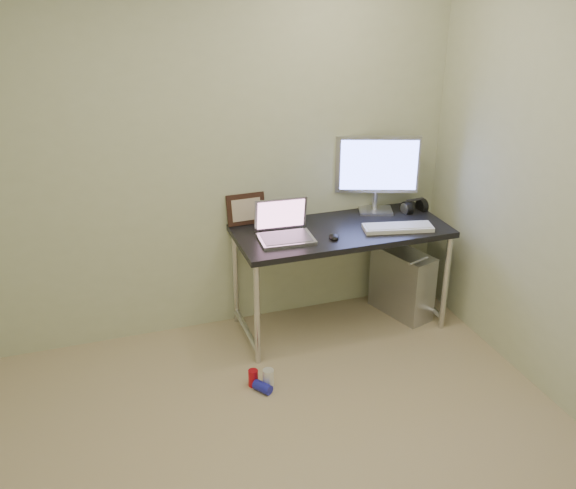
{
  "coord_description": "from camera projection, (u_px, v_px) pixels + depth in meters",
  "views": [
    {
      "loc": [
        -0.75,
        -2.24,
        2.41
      ],
      "look_at": [
        0.37,
        1.08,
        0.85
      ],
      "focal_mm": 40.0,
      "sensor_mm": 36.0,
      "label": 1
    }
  ],
  "objects": [
    {
      "name": "picture_frame",
      "position": [
        246.0,
        209.0,
        4.37
      ],
      "size": [
        0.27,
        0.08,
        0.22
      ],
      "primitive_type": "cube",
      "rotation": [
        -0.21,
        0.0,
        0.03
      ],
      "color": "black",
      "rests_on": "desk"
    },
    {
      "name": "headphones",
      "position": [
        414.0,
        207.0,
        4.61
      ],
      "size": [
        0.18,
        0.11,
        0.12
      ],
      "rotation": [
        0.0,
        0.0,
        0.1
      ],
      "color": "black",
      "rests_on": "desk"
    },
    {
      "name": "can_red",
      "position": [
        253.0,
        378.0,
        3.95
      ],
      "size": [
        0.08,
        0.08,
        0.11
      ],
      "primitive_type": "cylinder",
      "rotation": [
        0.0,
        0.0,
        0.41
      ],
      "color": "red",
      "rests_on": "ground"
    },
    {
      "name": "keyboard",
      "position": [
        398.0,
        228.0,
        4.31
      ],
      "size": [
        0.49,
        0.25,
        0.03
      ],
      "primitive_type": "cube",
      "rotation": [
        0.0,
        0.0,
        -0.21
      ],
      "color": "silver",
      "rests_on": "desk"
    },
    {
      "name": "cable_a",
      "position": [
        382.0,
        251.0,
        4.84
      ],
      "size": [
        0.01,
        0.16,
        0.69
      ],
      "primitive_type": "cylinder",
      "rotation": [
        0.21,
        0.0,
        0.0
      ],
      "color": "black",
      "rests_on": "ground"
    },
    {
      "name": "can_blue",
      "position": [
        263.0,
        387.0,
        3.9
      ],
      "size": [
        0.12,
        0.13,
        0.06
      ],
      "primitive_type": "cylinder",
      "rotation": [
        1.57,
        0.0,
        0.59
      ],
      "color": "#2022B5",
      "rests_on": "ground"
    },
    {
      "name": "wall_back",
      "position": [
        201.0,
        156.0,
        4.15
      ],
      "size": [
        3.5,
        0.02,
        2.5
      ],
      "primitive_type": "cube",
      "color": "beige",
      "rests_on": "ground"
    },
    {
      "name": "webcam",
      "position": [
        279.0,
        210.0,
        4.42
      ],
      "size": [
        0.04,
        0.04,
        0.11
      ],
      "rotation": [
        0.0,
        0.0,
        -0.21
      ],
      "color": "silver",
      "rests_on": "desk"
    },
    {
      "name": "desk",
      "position": [
        341.0,
        240.0,
        4.37
      ],
      "size": [
        1.44,
        0.63,
        0.75
      ],
      "color": "black",
      "rests_on": "ground"
    },
    {
      "name": "laptop",
      "position": [
        284.0,
        229.0,
        4.17
      ],
      "size": [
        0.37,
        0.31,
        0.24
      ],
      "rotation": [
        0.0,
        0.0,
        -0.06
      ],
      "color": "silver",
      "rests_on": "desk"
    },
    {
      "name": "mouse_left",
      "position": [
        334.0,
        236.0,
        4.17
      ],
      "size": [
        0.09,
        0.12,
        0.03
      ],
      "primitive_type": "ellipsoid",
      "rotation": [
        0.0,
        0.0,
        -0.27
      ],
      "color": "black",
      "rests_on": "desk"
    },
    {
      "name": "cable_b",
      "position": [
        393.0,
        253.0,
        4.85
      ],
      "size": [
        0.02,
        0.11,
        0.71
      ],
      "primitive_type": "cylinder",
      "rotation": [
        0.14,
        0.0,
        0.09
      ],
      "color": "black",
      "rests_on": "ground"
    },
    {
      "name": "tower_computer",
      "position": [
        402.0,
        282.0,
        4.7
      ],
      "size": [
        0.34,
        0.51,
        0.53
      ],
      "rotation": [
        0.0,
        0.0,
        0.31
      ],
      "color": "#AFB0B4",
      "rests_on": "ground"
    },
    {
      "name": "can_white",
      "position": [
        268.0,
        379.0,
        3.93
      ],
      "size": [
        0.08,
        0.08,
        0.13
      ],
      "primitive_type": "cylinder",
      "rotation": [
        0.0,
        0.0,
        -0.25
      ],
      "color": "white",
      "rests_on": "ground"
    },
    {
      "name": "monitor",
      "position": [
        377.0,
        168.0,
        4.5
      ],
      "size": [
        0.57,
        0.25,
        0.55
      ],
      "rotation": [
        0.0,
        0.0,
        -0.34
      ],
      "color": "silver",
      "rests_on": "desk"
    },
    {
      "name": "mouse_right",
      "position": [
        423.0,
        223.0,
        4.37
      ],
      "size": [
        0.1,
        0.13,
        0.04
      ],
      "primitive_type": "ellipsoid",
      "rotation": [
        0.0,
        0.0,
        -0.29
      ],
      "color": "black",
      "rests_on": "desk"
    }
  ]
}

